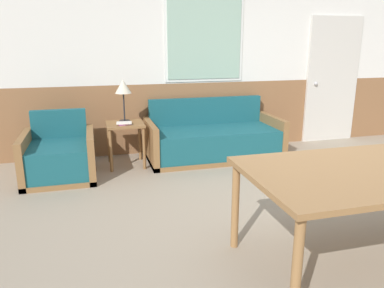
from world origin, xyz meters
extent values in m
plane|color=gray|center=(0.00, 0.00, 0.00)|extent=(16.00, 16.00, 0.00)
cube|color=#8E603D|center=(0.00, 2.63, 0.51)|extent=(7.20, 0.06, 1.03)
cube|color=white|center=(0.00, 2.63, 1.86)|extent=(7.20, 0.06, 1.67)
cube|color=white|center=(-0.35, 2.59, 1.65)|extent=(1.19, 0.01, 1.20)
cube|color=#99BCA8|center=(-0.35, 2.58, 1.65)|extent=(1.11, 0.02, 1.12)
cube|color=olive|center=(-0.35, 2.10, 0.03)|extent=(1.88, 0.88, 0.06)
cube|color=#195660|center=(-0.35, 2.08, 0.24)|extent=(1.72, 0.80, 0.37)
cube|color=#195660|center=(-0.35, 2.49, 0.62)|extent=(1.72, 0.10, 0.39)
cube|color=olive|center=(-1.25, 2.10, 0.28)|extent=(0.08, 0.88, 0.57)
cube|color=olive|center=(0.56, 2.10, 0.28)|extent=(0.08, 0.88, 0.57)
cube|color=olive|center=(-2.42, 1.81, 0.03)|extent=(0.84, 0.87, 0.06)
cube|color=#195660|center=(-2.42, 1.79, 0.24)|extent=(0.68, 0.79, 0.36)
cube|color=#195660|center=(-2.42, 2.19, 0.60)|extent=(0.68, 0.10, 0.36)
cube|color=olive|center=(-2.80, 1.81, 0.28)|extent=(0.08, 0.87, 0.56)
cube|color=olive|center=(-2.04, 1.81, 0.28)|extent=(0.08, 0.87, 0.56)
cube|color=olive|center=(-1.59, 2.08, 0.57)|extent=(0.48, 0.48, 0.03)
cylinder|color=olive|center=(-1.80, 1.86, 0.28)|extent=(0.04, 0.04, 0.55)
cylinder|color=olive|center=(-1.38, 1.86, 0.28)|extent=(0.04, 0.04, 0.55)
cylinder|color=olive|center=(-1.80, 2.29, 0.28)|extent=(0.04, 0.04, 0.55)
cylinder|color=olive|center=(-1.38, 2.29, 0.28)|extent=(0.04, 0.04, 0.55)
cylinder|color=#262628|center=(-1.58, 2.16, 0.59)|extent=(0.15, 0.15, 0.02)
cylinder|color=#262628|center=(-1.58, 2.16, 0.79)|extent=(0.02, 0.02, 0.36)
cone|color=beige|center=(-1.58, 2.16, 1.06)|extent=(0.21, 0.21, 0.18)
cube|color=#994C84|center=(-1.61, 1.99, 0.59)|extent=(0.18, 0.16, 0.02)
cube|color=white|center=(-1.61, 1.98, 0.61)|extent=(0.21, 0.15, 0.02)
cube|color=#9E7042|center=(-0.04, -0.72, 0.74)|extent=(1.93, 1.05, 0.04)
cylinder|color=#9E7042|center=(-0.95, -1.19, 0.36)|extent=(0.06, 0.06, 0.72)
cylinder|color=#9E7042|center=(-0.95, -0.25, 0.36)|extent=(0.06, 0.06, 0.72)
cube|color=silver|center=(1.85, 2.58, 1.01)|extent=(0.93, 0.04, 2.01)
sphere|color=silver|center=(1.52, 2.54, 0.97)|extent=(0.06, 0.06, 0.06)
camera|label=1|loc=(-1.99, -2.81, 1.62)|focal=35.00mm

